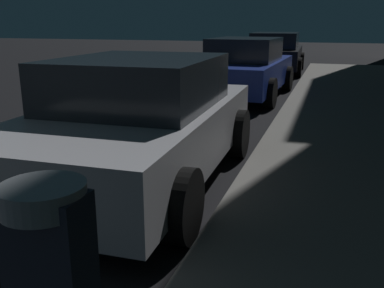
# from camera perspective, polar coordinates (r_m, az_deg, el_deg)

# --- Properties ---
(car_silver) EXTENTS (2.17, 4.10, 1.43)m
(car_silver) POSITION_cam_1_polar(r_m,az_deg,el_deg) (4.98, -7.08, 2.92)
(car_silver) COLOR #B7B7BF
(car_silver) RESTS_ON ground
(car_blue) EXTENTS (2.07, 4.27, 1.43)m
(car_blue) POSITION_cam_1_polar(r_m,az_deg,el_deg) (10.85, 7.03, 9.90)
(car_blue) COLOR navy
(car_blue) RESTS_ON ground
(car_black) EXTENTS (2.14, 4.20, 1.43)m
(car_black) POSITION_cam_1_polar(r_m,az_deg,el_deg) (16.28, 10.93, 11.78)
(car_black) COLOR black
(car_black) RESTS_ON ground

